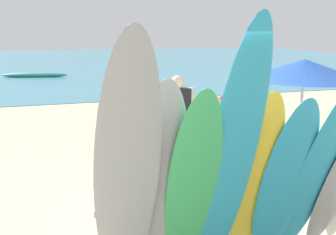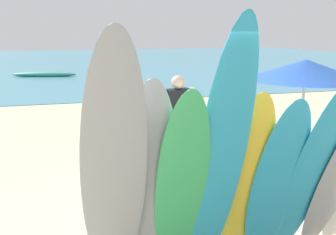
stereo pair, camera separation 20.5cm
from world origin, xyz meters
name	(u,v)px [view 2 (the right image)]	position (x,y,z in m)	size (l,w,h in m)	color
ground	(104,85)	(0.00, 14.00, 0.00)	(60.00, 60.00, 0.00)	beige
ocean_water	(87,61)	(0.00, 29.73, 0.01)	(60.00, 40.00, 0.02)	teal
surfboard_rack	(220,205)	(0.00, 0.00, 0.50)	(3.05, 0.07, 0.64)	brown
surfboard_grey_0	(114,180)	(-1.31, -0.79, 1.29)	(0.55, 0.08, 2.74)	#999EA3
surfboard_grey_1	(148,189)	(-0.98, -0.61, 1.08)	(0.52, 0.07, 2.27)	#999EA3
surfboard_green_2	(181,192)	(-0.68, -0.67, 1.05)	(0.49, 0.08, 2.21)	#38B266
surfboard_teal_3	(220,163)	(-0.35, -0.78, 1.34)	(0.46, 0.08, 2.80)	#289EC6
surfboard_yellow_4	(242,185)	(-0.02, -0.59, 1.00)	(0.53, 0.06, 2.10)	yellow
surfboard_teal_5	(275,187)	(0.33, -0.63, 0.97)	(0.54, 0.07, 2.02)	#289EC6
surfboard_teal_6	(309,178)	(0.68, -0.67, 1.04)	(0.48, 0.07, 2.19)	#289EC6
beachgoer_by_water	(127,80)	(0.20, 8.27, 0.96)	(0.50, 0.44, 1.66)	#9E704C
beachgoer_strolling	(232,119)	(1.31, 2.56, 0.88)	(0.57, 0.26, 1.53)	beige
beachgoer_photographing	(178,117)	(0.23, 2.52, 1.01)	(0.65, 0.31, 1.75)	beige
beach_umbrella	(306,70)	(2.14, 1.61, 1.88)	(1.91, 1.91, 2.05)	silver
distant_boat	(44,74)	(-2.91, 18.37, 0.13)	(3.61, 1.32, 0.29)	teal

